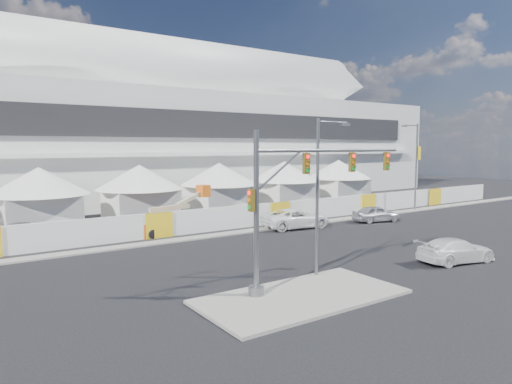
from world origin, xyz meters
TOP-DOWN VIEW (x-y plane):
  - ground at (0.00, 0.00)m, footprint 160.00×160.00m
  - median_island at (-6.00, -3.00)m, footprint 10.00×5.00m
  - far_curb at (20.00, 12.50)m, footprint 80.00×1.20m
  - stadium at (8.71, 41.50)m, footprint 80.00×24.80m
  - tent_row at (0.50, 24.00)m, footprint 53.40×8.40m
  - hoarding_fence at (6.00, 14.50)m, footprint 70.00×0.25m
  - scaffold_tower at (46.00, 36.00)m, footprint 4.40×4.40m
  - sedan_silver at (14.06, 9.84)m, footprint 2.98×4.90m
  - pickup_curb at (5.65, 11.63)m, footprint 3.64×6.51m
  - pickup_near at (6.26, -3.25)m, footprint 3.14×5.52m
  - lot_car_b at (27.47, 16.87)m, footprint 2.29×4.62m
  - lot_car_c at (-14.76, 19.21)m, footprint 2.19×4.92m
  - traffic_mast at (-5.72, -1.75)m, footprint 10.24×0.76m
  - streetlight_median at (-2.89, -0.80)m, footprint 2.37×0.24m
  - streetlight_curb at (23.35, 12.50)m, footprint 2.86×0.64m
  - boom_lift at (-4.91, 15.59)m, footprint 7.61×2.54m

SIDE VIEW (x-z plane):
  - ground at x=0.00m, z-range 0.00..0.00m
  - far_curb at x=20.00m, z-range 0.00..0.12m
  - median_island at x=-6.00m, z-range 0.00..0.15m
  - lot_car_c at x=-14.76m, z-range 0.00..1.40m
  - pickup_near at x=6.26m, z-range 0.00..1.51m
  - lot_car_b at x=27.47m, z-range 0.00..1.51m
  - sedan_silver at x=14.06m, z-range 0.00..1.56m
  - pickup_curb at x=5.65m, z-range 0.00..1.72m
  - hoarding_fence at x=6.00m, z-range 0.00..2.00m
  - boom_lift at x=-4.91m, z-range -0.87..2.89m
  - tent_row at x=0.50m, z-range 0.45..5.85m
  - traffic_mast at x=-5.72m, z-range 0.57..8.39m
  - streetlight_median at x=-2.89m, z-range 0.78..9.34m
  - streetlight_curb at x=23.35m, z-range 0.77..10.44m
  - scaffold_tower at x=46.00m, z-range 0.00..12.00m
  - stadium at x=8.71m, z-range -1.54..20.44m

